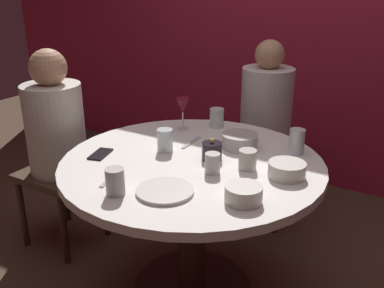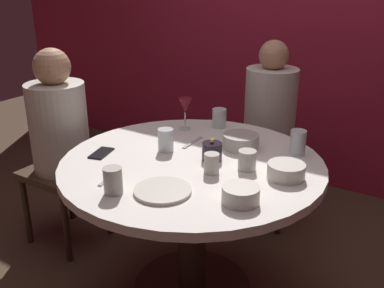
{
  "view_description": "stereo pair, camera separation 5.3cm",
  "coord_description": "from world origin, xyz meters",
  "px_view_note": "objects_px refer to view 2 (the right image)",
  "views": [
    {
      "loc": [
        0.95,
        -1.58,
        1.53
      ],
      "look_at": [
        0.0,
        0.0,
        0.81
      ],
      "focal_mm": 40.82,
      "sensor_mm": 36.0,
      "label": 1
    },
    {
      "loc": [
        0.99,
        -1.55,
        1.53
      ],
      "look_at": [
        0.0,
        0.0,
        0.81
      ],
      "focal_mm": 40.82,
      "sensor_mm": 36.0,
      "label": 2
    }
  ],
  "objects_px": {
    "bowl_salad_center": "(286,171)",
    "cup_center_front": "(298,142)",
    "seated_diner_left": "(59,128)",
    "dinner_plate": "(163,190)",
    "bowl_serving_large": "(241,141)",
    "cup_far_edge": "(166,140)",
    "cup_by_left_diner": "(212,163)",
    "candle_holder": "(212,151)",
    "bowl_small_white": "(241,194)",
    "seated_diner_back": "(270,113)",
    "wine_glass": "(185,107)",
    "cell_phone": "(101,153)",
    "cup_near_candle": "(219,118)",
    "cup_beside_wine": "(113,181)",
    "cup_by_right_diner": "(247,160)",
    "dining_table": "(192,193)"
  },
  "relations": [
    {
      "from": "seated_diner_back",
      "to": "bowl_small_white",
      "type": "relative_size",
      "value": 8.17
    },
    {
      "from": "bowl_serving_large",
      "to": "bowl_small_white",
      "type": "bearing_deg",
      "value": -63.41
    },
    {
      "from": "bowl_salad_center",
      "to": "cup_far_edge",
      "type": "distance_m",
      "value": 0.6
    },
    {
      "from": "bowl_salad_center",
      "to": "cup_center_front",
      "type": "distance_m",
      "value": 0.28
    },
    {
      "from": "cup_by_right_diner",
      "to": "cup_by_left_diner",
      "type": "bearing_deg",
      "value": -134.03
    },
    {
      "from": "cup_by_left_diner",
      "to": "cup_by_right_diner",
      "type": "relative_size",
      "value": 1.02
    },
    {
      "from": "dinner_plate",
      "to": "cup_by_right_diner",
      "type": "distance_m",
      "value": 0.42
    },
    {
      "from": "cell_phone",
      "to": "bowl_serving_large",
      "type": "bearing_deg",
      "value": -156.36
    },
    {
      "from": "seated_diner_left",
      "to": "bowl_small_white",
      "type": "bearing_deg",
      "value": -10.6
    },
    {
      "from": "bowl_salad_center",
      "to": "cup_near_candle",
      "type": "height_order",
      "value": "cup_near_candle"
    },
    {
      "from": "wine_glass",
      "to": "cup_by_right_diner",
      "type": "xyz_separation_m",
      "value": [
        0.52,
        -0.3,
        -0.08
      ]
    },
    {
      "from": "cell_phone",
      "to": "bowl_salad_center",
      "type": "relative_size",
      "value": 0.88
    },
    {
      "from": "cup_far_edge",
      "to": "bowl_salad_center",
      "type": "bearing_deg",
      "value": 2.42
    },
    {
      "from": "wine_glass",
      "to": "seated_diner_back",
      "type": "bearing_deg",
      "value": 64.69
    },
    {
      "from": "bowl_serving_large",
      "to": "cup_by_right_diner",
      "type": "bearing_deg",
      "value": -57.28
    },
    {
      "from": "seated_diner_left",
      "to": "candle_holder",
      "type": "bearing_deg",
      "value": 3.37
    },
    {
      "from": "bowl_serving_large",
      "to": "cup_by_right_diner",
      "type": "height_order",
      "value": "cup_by_right_diner"
    },
    {
      "from": "cell_phone",
      "to": "cup_center_front",
      "type": "relative_size",
      "value": 1.18
    },
    {
      "from": "cell_phone",
      "to": "bowl_serving_large",
      "type": "relative_size",
      "value": 0.79
    },
    {
      "from": "cup_by_left_diner",
      "to": "candle_holder",
      "type": "bearing_deg",
      "value": 119.48
    },
    {
      "from": "dinner_plate",
      "to": "bowl_serving_large",
      "type": "xyz_separation_m",
      "value": [
        0.05,
        0.59,
        0.03
      ]
    },
    {
      "from": "seated_diner_left",
      "to": "bowl_small_white",
      "type": "xyz_separation_m",
      "value": [
        1.26,
        -0.24,
        0.04
      ]
    },
    {
      "from": "seated_diner_back",
      "to": "candle_holder",
      "type": "xyz_separation_m",
      "value": [
        0.07,
        -0.85,
        0.05
      ]
    },
    {
      "from": "cell_phone",
      "to": "cup_near_candle",
      "type": "relative_size",
      "value": 1.33
    },
    {
      "from": "cup_near_candle",
      "to": "cup_by_right_diner",
      "type": "bearing_deg",
      "value": -48.5
    },
    {
      "from": "candle_holder",
      "to": "bowl_small_white",
      "type": "relative_size",
      "value": 0.72
    },
    {
      "from": "bowl_small_white",
      "to": "cup_center_front",
      "type": "bearing_deg",
      "value": 88.45
    },
    {
      "from": "cell_phone",
      "to": "cup_by_right_diner",
      "type": "height_order",
      "value": "cup_by_right_diner"
    },
    {
      "from": "bowl_serving_large",
      "to": "cup_near_candle",
      "type": "height_order",
      "value": "cup_near_candle"
    },
    {
      "from": "seated_diner_left",
      "to": "dinner_plate",
      "type": "relative_size",
      "value": 5.09
    },
    {
      "from": "cup_near_candle",
      "to": "cup_by_left_diner",
      "type": "bearing_deg",
      "value": -63.76
    },
    {
      "from": "candle_holder",
      "to": "bowl_small_white",
      "type": "xyz_separation_m",
      "value": [
        0.29,
        -0.29,
        -0.01
      ]
    },
    {
      "from": "dining_table",
      "to": "seated_diner_left",
      "type": "xyz_separation_m",
      "value": [
        -0.89,
        0.0,
        0.16
      ]
    },
    {
      "from": "seated_diner_back",
      "to": "cup_center_front",
      "type": "bearing_deg",
      "value": 33.66
    },
    {
      "from": "bowl_small_white",
      "to": "cell_phone",
      "type": "bearing_deg",
      "value": 175.03
    },
    {
      "from": "bowl_serving_large",
      "to": "cup_beside_wine",
      "type": "relative_size",
      "value": 1.65
    },
    {
      "from": "seated_diner_left",
      "to": "bowl_salad_center",
      "type": "relative_size",
      "value": 7.36
    },
    {
      "from": "dinner_plate",
      "to": "cup_beside_wine",
      "type": "distance_m",
      "value": 0.2
    },
    {
      "from": "dining_table",
      "to": "cup_center_front",
      "type": "bearing_deg",
      "value": 40.88
    },
    {
      "from": "seated_diner_left",
      "to": "bowl_salad_center",
      "type": "height_order",
      "value": "seated_diner_left"
    },
    {
      "from": "dining_table",
      "to": "cell_phone",
      "type": "relative_size",
      "value": 8.64
    },
    {
      "from": "dinner_plate",
      "to": "cell_phone",
      "type": "height_order",
      "value": "dinner_plate"
    },
    {
      "from": "cup_by_left_diner",
      "to": "cup_center_front",
      "type": "xyz_separation_m",
      "value": [
        0.24,
        0.4,
        0.02
      ]
    },
    {
      "from": "seated_diner_back",
      "to": "wine_glass",
      "type": "distance_m",
      "value": 0.63
    },
    {
      "from": "dinner_plate",
      "to": "cup_center_front",
      "type": "xyz_separation_m",
      "value": [
        0.31,
        0.66,
        0.05
      ]
    },
    {
      "from": "cup_near_candle",
      "to": "cup_far_edge",
      "type": "height_order",
      "value": "cup_far_edge"
    },
    {
      "from": "dining_table",
      "to": "wine_glass",
      "type": "relative_size",
      "value": 6.87
    },
    {
      "from": "bowl_small_white",
      "to": "seated_diner_back",
      "type": "bearing_deg",
      "value": 107.83
    },
    {
      "from": "bowl_small_white",
      "to": "cup_by_left_diner",
      "type": "relative_size",
      "value": 1.61
    },
    {
      "from": "cup_by_right_diner",
      "to": "dinner_plate",
      "type": "bearing_deg",
      "value": -116.25
    }
  ]
}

